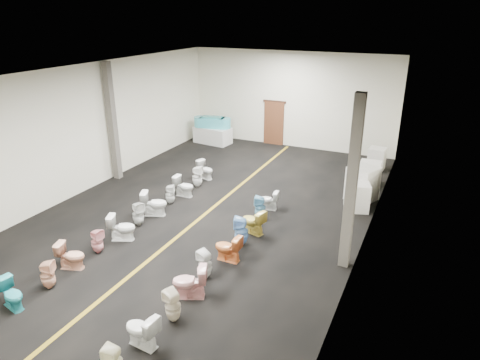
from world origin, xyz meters
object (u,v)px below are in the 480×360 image
(appliance_crate_a, at_px, (357,196))
(appliance_crate_b, at_px, (362,183))
(appliance_crate_c, at_px, (370,173))
(toilet_left_5, at_px, (138,214))
(toilet_right_1, at_px, (141,330))
(toilet_left_6, at_px, (154,203))
(toilet_right_8, at_px, (260,207))
(bathtub, at_px, (212,122))
(appliance_crate_d, at_px, (377,159))
(toilet_left_4, at_px, (122,227))
(display_table, at_px, (213,135))
(toilet_left_3, at_px, (97,241))
(toilet_right_6, at_px, (241,231))
(toilet_right_3, at_px, (190,282))
(toilet_right_5, at_px, (228,248))
(toilet_left_8, at_px, (184,186))
(toilet_right_4, at_px, (205,264))
(toilet_left_7, at_px, (170,194))
(toilet_right_2, at_px, (173,306))
(toilet_left_10, at_px, (205,170))
(toilet_left_9, at_px, (197,177))
(toilet_right_9, at_px, (269,200))
(toilet_right_7, at_px, (253,221))
(toilet_left_1, at_px, (48,275))
(toilet_left_0, at_px, (12,294))

(appliance_crate_a, distance_m, appliance_crate_b, 0.91)
(appliance_crate_a, relative_size, appliance_crate_c, 1.09)
(toilet_left_5, relative_size, toilet_right_1, 1.04)
(toilet_left_6, distance_m, toilet_right_8, 3.42)
(bathtub, height_order, appliance_crate_d, bathtub)
(toilet_left_4, relative_size, toilet_right_1, 1.04)
(appliance_crate_a, bearing_deg, appliance_crate_c, 90.00)
(display_table, bearing_deg, toilet_right_1, -67.37)
(toilet_left_3, height_order, toilet_right_6, toilet_right_6)
(toilet_left_4, relative_size, toilet_right_3, 0.96)
(toilet_right_3, relative_size, toilet_right_5, 1.09)
(appliance_crate_d, bearing_deg, display_table, 176.17)
(toilet_left_8, height_order, toilet_right_4, toilet_left_8)
(toilet_left_7, bearing_deg, display_table, -5.57)
(toilet_right_3, relative_size, toilet_right_4, 1.10)
(display_table, height_order, toilet_right_2, display_table)
(toilet_right_3, relative_size, toilet_right_6, 0.95)
(bathtub, distance_m, toilet_right_8, 8.66)
(appliance_crate_c, xyz_separation_m, toilet_left_10, (-5.96, -2.14, -0.07))
(display_table, xyz_separation_m, toilet_right_8, (5.36, -6.77, -0.02))
(appliance_crate_c, distance_m, toilet_right_3, 9.28)
(toilet_left_5, bearing_deg, display_table, 38.55)
(toilet_left_4, xyz_separation_m, toilet_right_4, (3.10, -0.65, -0.02))
(toilet_left_9, height_order, toilet_right_2, toilet_left_9)
(toilet_left_9, bearing_deg, toilet_left_7, 167.73)
(toilet_left_10, bearing_deg, toilet_right_9, -98.28)
(toilet_right_9, bearing_deg, appliance_crate_d, 147.71)
(toilet_left_6, bearing_deg, toilet_left_7, -20.38)
(toilet_left_4, bearing_deg, toilet_right_7, -82.30)
(toilet_left_1, xyz_separation_m, toilet_right_4, (3.18, 1.96, 0.01))
(toilet_left_9, height_order, toilet_right_6, toilet_right_6)
(appliance_crate_a, height_order, appliance_crate_d, appliance_crate_a)
(appliance_crate_c, distance_m, toilet_left_9, 6.56)
(toilet_left_8, relative_size, toilet_right_4, 1.00)
(toilet_right_8, xyz_separation_m, toilet_right_9, (-0.01, 0.75, -0.05))
(toilet_right_5, bearing_deg, toilet_right_4, -10.01)
(appliance_crate_d, distance_m, toilet_left_8, 8.15)
(bathtub, bearing_deg, toilet_left_0, -91.71)
(toilet_right_5, bearing_deg, appliance_crate_c, 160.92)
(toilet_left_6, bearing_deg, toilet_right_4, -149.51)
(toilet_left_6, relative_size, toilet_right_9, 1.24)
(toilet_left_1, distance_m, toilet_right_6, 5.04)
(bathtub, distance_m, toilet_left_9, 5.80)
(toilet_right_1, bearing_deg, toilet_left_3, -120.55)
(appliance_crate_a, xyz_separation_m, appliance_crate_d, (0.00, 4.28, -0.01))
(appliance_crate_b, relative_size, toilet_left_9, 1.48)
(display_table, relative_size, appliance_crate_a, 1.91)
(toilet_left_4, distance_m, toilet_right_9, 4.81)
(toilet_left_3, relative_size, toilet_right_4, 0.96)
(toilet_right_1, bearing_deg, toilet_left_1, -95.59)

